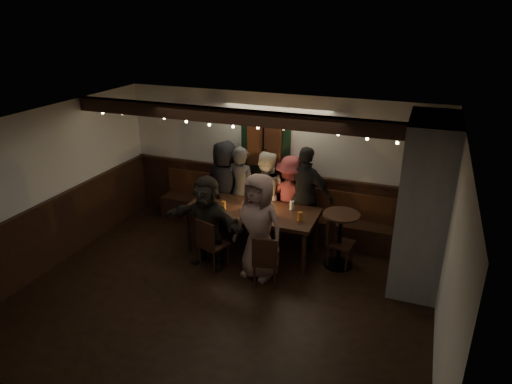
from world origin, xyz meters
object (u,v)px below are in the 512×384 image
at_px(chair_near_left, 210,242).
at_px(person_c, 265,194).
at_px(chair_end, 336,238).
at_px(person_d, 291,198).
at_px(person_f, 207,222).
at_px(dining_table, 252,213).
at_px(person_g, 259,226).
at_px(person_b, 241,190).
at_px(high_top, 340,233).
at_px(person_e, 305,196).
at_px(chair_near_right, 265,258).
at_px(person_a, 225,185).

xyz_separation_m(chair_near_left, person_c, (0.41, 1.49, 0.32)).
height_order(chair_near_left, chair_end, chair_near_left).
bearing_deg(person_c, chair_end, 151.36).
xyz_separation_m(person_d, person_f, (-0.97, -1.46, 0.00)).
xyz_separation_m(dining_table, person_g, (0.38, -0.67, 0.12)).
bearing_deg(person_b, chair_end, 171.44).
bearing_deg(person_f, dining_table, 60.90).
relative_size(chair_near_left, high_top, 0.94).
bearing_deg(person_e, person_c, 10.84).
relative_size(dining_table, chair_end, 2.59).
distance_m(dining_table, high_top, 1.53).
distance_m(person_d, person_f, 1.75).
relative_size(person_f, person_g, 0.92).
bearing_deg(chair_near_right, person_c, 110.16).
bearing_deg(person_c, person_b, -0.04).
bearing_deg(person_d, chair_near_left, 73.24).
bearing_deg(person_g, person_a, 141.93).
relative_size(dining_table, chair_near_left, 2.54).
relative_size(chair_near_left, chair_near_right, 1.05).
bearing_deg(person_g, chair_near_left, -160.44).
height_order(chair_near_right, high_top, high_top).
distance_m(person_a, person_d, 1.30).
xyz_separation_m(high_top, person_g, (-1.14, -0.74, 0.26)).
relative_size(chair_near_left, person_d, 0.57).
bearing_deg(person_d, dining_table, 71.76).
bearing_deg(person_d, person_g, 99.45).
relative_size(chair_near_left, person_c, 0.54).
xyz_separation_m(person_f, person_g, (0.89, 0.01, 0.07)).
height_order(chair_near_right, person_g, person_g).
relative_size(high_top, person_g, 0.55).
bearing_deg(chair_end, high_top, -18.82).
relative_size(chair_near_right, chair_end, 0.97).
xyz_separation_m(person_a, person_e, (1.59, -0.05, 0.04)).
bearing_deg(person_d, person_f, 69.05).
xyz_separation_m(person_d, person_g, (-0.08, -1.45, 0.08)).
bearing_deg(person_f, person_a, 110.27).
xyz_separation_m(high_top, person_a, (-2.36, 0.67, 0.26)).
relative_size(person_b, person_g, 0.98).
xyz_separation_m(person_d, person_e, (0.29, -0.08, 0.11)).
height_order(dining_table, person_e, person_e).
bearing_deg(person_c, dining_table, 84.83).
relative_size(person_c, person_f, 1.04).
bearing_deg(chair_near_right, person_a, 130.42).
bearing_deg(person_f, person_g, 8.08).
height_order(chair_end, person_g, person_g).
height_order(chair_near_right, person_f, person_f).
height_order(chair_near_right, person_e, person_e).
bearing_deg(chair_end, chair_near_left, -154.94).
bearing_deg(person_e, chair_end, 151.06).
relative_size(dining_table, person_e, 1.26).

